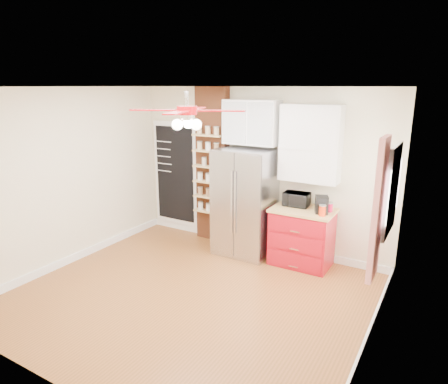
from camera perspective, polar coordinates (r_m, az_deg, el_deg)
The scene contains 21 objects.
floor at distance 5.53m, azimuth -4.70°, elevation -14.50°, with size 4.50×4.50×0.00m, color brown.
ceiling at distance 4.81m, azimuth -5.40°, elevation 14.74°, with size 4.50×4.50×0.00m, color white.
wall_back at distance 6.68m, azimuth 4.92°, elevation 3.15°, with size 4.50×0.02×2.70m, color beige.
wall_front at distance 3.66m, azimuth -23.60°, elevation -8.27°, with size 4.50×0.02×2.70m, color beige.
wall_left at distance 6.53m, azimuth -21.37°, elevation 1.88°, with size 0.02×4.00×2.70m, color beige.
wall_right at distance 4.18m, azimuth 21.16°, elevation -5.12°, with size 0.02×4.00×2.70m, color beige.
chalkboard at distance 7.58m, azimuth -6.93°, elevation 2.57°, with size 0.95×0.05×1.95m.
brick_pillar at distance 7.02m, azimuth -1.65°, elevation 3.76°, with size 0.60×0.16×2.70m, color brown.
fridge at distance 6.50m, azimuth 3.02°, elevation -1.48°, with size 0.90×0.70×1.75m, color #B3B2B7.
upper_glass_cabinet at distance 6.43m, azimuth 3.99°, elevation 9.91°, with size 0.90×0.35×0.70m, color white.
red_cabinet at distance 6.32m, azimuth 11.05°, elevation -6.28°, with size 0.94×0.64×0.90m.
upper_shelf_unit at distance 6.12m, azimuth 12.26°, elevation 6.76°, with size 0.90×0.30×1.15m, color white.
window at distance 4.99m, azimuth 22.91°, elevation 0.27°, with size 0.04×0.75×1.05m, color white.
curtain at distance 4.49m, azimuth 21.16°, elevation -2.42°, with size 0.06×0.40×1.55m, color red.
ceiling_fan at distance 4.82m, azimuth -5.32°, elevation 11.46°, with size 1.40×1.40×0.44m.
toaster_oven at distance 6.28m, azimuth 10.30°, elevation -1.03°, with size 0.39×0.26×0.22m, color black.
coffee_maker at distance 6.01m, azimuth 13.77°, elevation -1.76°, with size 0.18×0.18×0.26m, color black.
canister_left at distance 5.90m, azimuth 13.87°, elevation -2.63°, with size 0.10×0.10×0.15m, color red.
canister_right at distance 6.12m, azimuth 14.79°, elevation -2.14°, with size 0.11×0.11×0.13m, color #B3092E.
pantry_jar_oats at distance 6.91m, azimuth -2.84°, elevation 4.34°, with size 0.08×0.08×0.14m, color beige.
pantry_jar_beans at distance 6.79m, azimuth -1.39°, elevation 4.16°, with size 0.09×0.09×0.14m, color olive.
Camera 1 is at (2.80, -3.91, 2.72)m, focal length 32.00 mm.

